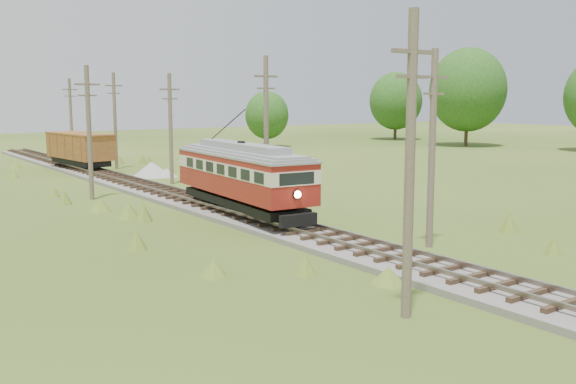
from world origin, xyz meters
TOP-DOWN VIEW (x-y plane):
  - railbed_main at (0.00, 34.00)m, footprint 3.60×96.00m
  - streetcar at (-0.00, 28.53)m, footprint 3.70×11.94m
  - gondola at (0.00, 56.85)m, footprint 3.80×9.02m
  - gravel_pile at (3.89, 49.40)m, footprint 3.47×3.68m
  - utility_pole_r_2 at (3.30, 18.00)m, footprint 1.60×0.30m
  - utility_pole_r_3 at (3.20, 31.00)m, footprint 1.60×0.30m
  - utility_pole_r_4 at (3.00, 44.00)m, footprint 1.60×0.30m
  - utility_pole_r_5 at (3.40, 57.00)m, footprint 1.60×0.30m
  - utility_pole_r_6 at (3.20, 70.00)m, footprint 1.60×0.30m
  - utility_pole_l_a at (-4.20, 12.00)m, footprint 1.60×0.30m
  - utility_pole_l_b at (-4.50, 40.00)m, footprint 1.60×0.30m
  - tree_right_4 at (54.00, 58.00)m, footprint 10.50×10.50m
  - tree_right_5 at (56.00, 74.00)m, footprint 8.40×8.40m
  - tree_mid_b at (30.00, 72.00)m, footprint 5.88×5.88m

SIDE VIEW (x-z plane):
  - railbed_main at x=0.00m, z-range -0.09..0.48m
  - gravel_pile at x=3.89m, z-range -0.04..1.22m
  - gondola at x=0.00m, z-range 0.68..3.59m
  - streetcar at x=0.00m, z-range -0.16..5.24m
  - utility_pole_r_4 at x=3.00m, z-range 0.12..8.52m
  - tree_mid_b at x=30.00m, z-range 0.54..8.12m
  - utility_pole_r_2 at x=3.30m, z-range 0.12..8.72m
  - utility_pole_l_b at x=-4.50m, z-range 0.12..8.72m
  - utility_pole_r_6 at x=3.20m, z-range 0.12..8.82m
  - utility_pole_r_5 at x=3.40m, z-range 0.13..9.03m
  - utility_pole_r_3 at x=3.20m, z-range 0.13..9.13m
  - utility_pole_l_a at x=-4.20m, z-range 0.13..9.13m
  - tree_right_5 at x=56.00m, z-range 0.78..11.60m
  - tree_right_4 at x=54.00m, z-range 0.98..14.51m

